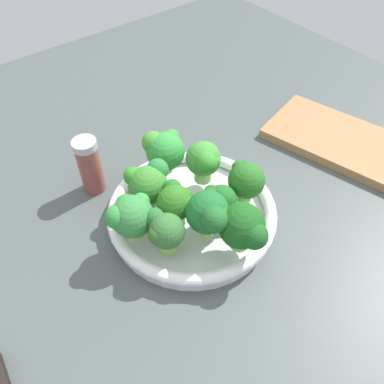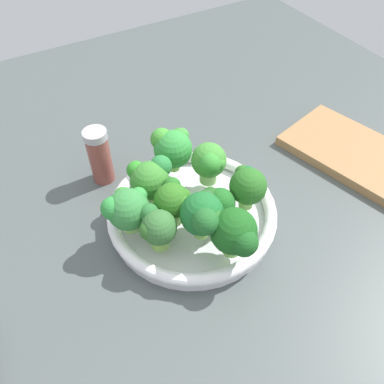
# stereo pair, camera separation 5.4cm
# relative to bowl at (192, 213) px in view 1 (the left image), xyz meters

# --- Properties ---
(ground_plane) EXTENTS (1.30, 1.30, 0.03)m
(ground_plane) POSITION_rel_bowl_xyz_m (0.04, -0.04, -0.03)
(ground_plane) COLOR #495250
(bowl) EXTENTS (0.24, 0.24, 0.03)m
(bowl) POSITION_rel_bowl_xyz_m (0.00, 0.00, 0.00)
(bowl) COLOR white
(bowl) RESTS_ON ground_plane
(broccoli_floret_0) EXTENTS (0.05, 0.05, 0.06)m
(broccoli_floret_0) POSITION_rel_bowl_xyz_m (0.03, -0.07, 0.05)
(broccoli_floret_0) COLOR #86BA4C
(broccoli_floret_0) RESTS_ON bowl
(broccoli_floret_1) EXTENTS (0.06, 0.06, 0.07)m
(broccoli_floret_1) POSITION_rel_bowl_xyz_m (-0.09, 0.02, 0.06)
(broccoli_floret_1) COLOR #8ECB59
(broccoli_floret_1) RESTS_ON bowl
(broccoli_floret_2) EXTENTS (0.05, 0.05, 0.06)m
(broccoli_floret_2) POSITION_rel_bowl_xyz_m (0.03, 0.07, 0.05)
(broccoli_floret_2) COLOR #83BE53
(broccoli_floret_2) RESTS_ON bowl
(broccoli_floret_3) EXTENTS (0.06, 0.06, 0.07)m
(broccoli_floret_3) POSITION_rel_bowl_xyz_m (-0.01, -0.09, 0.05)
(broccoli_floret_3) COLOR #98D063
(broccoli_floret_3) RESTS_ON bowl
(broccoli_floret_4) EXTENTS (0.06, 0.06, 0.06)m
(broccoli_floret_4) POSITION_rel_bowl_xyz_m (-0.04, -0.04, 0.05)
(broccoli_floret_4) COLOR #86B15E
(broccoli_floret_4) RESTS_ON bowl
(broccoli_floret_5) EXTENTS (0.06, 0.05, 0.07)m
(broccoli_floret_5) POSITION_rel_bowl_xyz_m (-0.03, 0.05, 0.06)
(broccoli_floret_5) COLOR #92CA6B
(broccoli_floret_5) RESTS_ON bowl
(broccoli_floret_6) EXTENTS (0.07, 0.06, 0.07)m
(broccoli_floret_6) POSITION_rel_bowl_xyz_m (0.05, -0.02, 0.06)
(broccoli_floret_6) COLOR #9BD462
(broccoli_floret_6) RESTS_ON bowl
(broccoli_floret_7) EXTENTS (0.04, 0.05, 0.05)m
(broccoli_floret_7) POSITION_rel_bowl_xyz_m (0.03, 0.02, 0.05)
(broccoli_floret_7) COLOR #91C165
(broccoli_floret_7) RESTS_ON bowl
(broccoli_floret_8) EXTENTS (0.06, 0.05, 0.06)m
(broccoli_floret_8) POSITION_rel_bowl_xyz_m (0.01, -0.03, 0.05)
(broccoli_floret_8) COLOR #A3D972
(broccoli_floret_8) RESTS_ON bowl
(broccoli_floret_9) EXTENTS (0.07, 0.06, 0.07)m
(broccoli_floret_9) POSITION_rel_bowl_xyz_m (0.09, 0.00, 0.06)
(broccoli_floret_9) COLOR #98D667
(broccoli_floret_9) RESTS_ON bowl
(cutting_board) EXTENTS (0.29, 0.20, 0.02)m
(cutting_board) POSITION_rel_bowl_xyz_m (0.04, 0.31, -0.01)
(cutting_board) COLOR #A37548
(cutting_board) RESTS_ON ground_plane
(pepper_shaker) EXTENTS (0.04, 0.04, 0.10)m
(pepper_shaker) POSITION_rel_bowl_xyz_m (-0.15, -0.08, 0.03)
(pepper_shaker) COLOR brown
(pepper_shaker) RESTS_ON ground_plane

